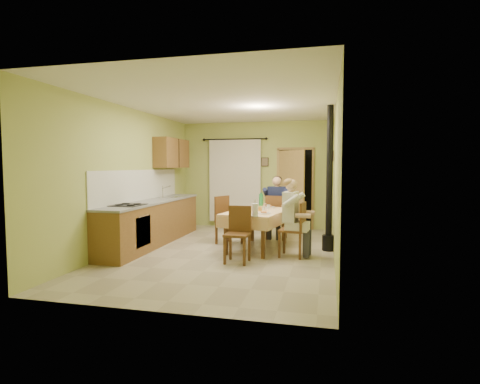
% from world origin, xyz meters
% --- Properties ---
extents(floor, '(4.00, 6.00, 0.01)m').
position_xyz_m(floor, '(0.00, 0.00, 0.00)').
color(floor, tan).
rests_on(floor, ground).
extents(room_shell, '(4.04, 6.04, 2.82)m').
position_xyz_m(room_shell, '(0.00, 0.00, 1.82)').
color(room_shell, '#AEB95F').
rests_on(room_shell, ground).
extents(kitchen_run, '(0.64, 3.64, 1.56)m').
position_xyz_m(kitchen_run, '(-1.71, 0.40, 0.48)').
color(kitchen_run, brown).
rests_on(kitchen_run, ground).
extents(upper_cabinets, '(0.35, 1.40, 0.70)m').
position_xyz_m(upper_cabinets, '(-1.82, 1.70, 1.95)').
color(upper_cabinets, brown).
rests_on(upper_cabinets, room_shell).
extents(curtain, '(1.70, 0.07, 2.22)m').
position_xyz_m(curtain, '(-0.55, 2.90, 1.26)').
color(curtain, black).
rests_on(curtain, ground).
extents(doorway, '(0.96, 0.53, 2.15)m').
position_xyz_m(doorway, '(1.01, 2.86, 1.05)').
color(doorway, black).
rests_on(doorway, ground).
extents(dining_table, '(1.26, 1.80, 0.76)m').
position_xyz_m(dining_table, '(0.52, 0.42, 0.38)').
color(dining_table, '#DEAD79').
rests_on(dining_table, ground).
extents(tableware, '(0.70, 1.67, 0.33)m').
position_xyz_m(tableware, '(0.54, 0.33, 0.81)').
color(tableware, white).
rests_on(tableware, dining_table).
extents(chair_far, '(0.46, 0.46, 0.99)m').
position_xyz_m(chair_far, '(0.76, 1.53, 0.29)').
color(chair_far, '#563317').
rests_on(chair_far, ground).
extents(chair_near, '(0.41, 0.41, 0.96)m').
position_xyz_m(chair_near, '(0.39, -0.68, 0.29)').
color(chair_near, '#563317').
rests_on(chair_near, ground).
extents(chair_right, '(0.48, 0.48, 0.99)m').
position_xyz_m(chair_right, '(1.27, -0.05, 0.29)').
color(chair_right, '#563317').
rests_on(chair_right, ground).
extents(chair_left, '(0.59, 0.59, 1.01)m').
position_xyz_m(chair_left, '(-0.15, 0.76, 0.29)').
color(chair_left, '#563317').
rests_on(chair_left, ground).
extents(man_far, '(0.60, 0.48, 1.39)m').
position_xyz_m(man_far, '(0.76, 1.54, 0.88)').
color(man_far, '#141938').
rests_on(man_far, chair_far).
extents(man_right, '(0.50, 0.61, 1.39)m').
position_xyz_m(man_right, '(1.25, -0.05, 0.88)').
color(man_right, silver).
rests_on(man_right, chair_right).
extents(stove_flue, '(0.24, 0.24, 2.80)m').
position_xyz_m(stove_flue, '(1.90, 0.60, 1.02)').
color(stove_flue, black).
rests_on(stove_flue, ground).
extents(picture_back, '(0.19, 0.03, 0.23)m').
position_xyz_m(picture_back, '(0.25, 2.97, 1.75)').
color(picture_back, black).
rests_on(picture_back, room_shell).
extents(picture_right, '(0.03, 0.31, 0.21)m').
position_xyz_m(picture_right, '(1.97, 1.20, 1.85)').
color(picture_right, brown).
rests_on(picture_right, room_shell).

